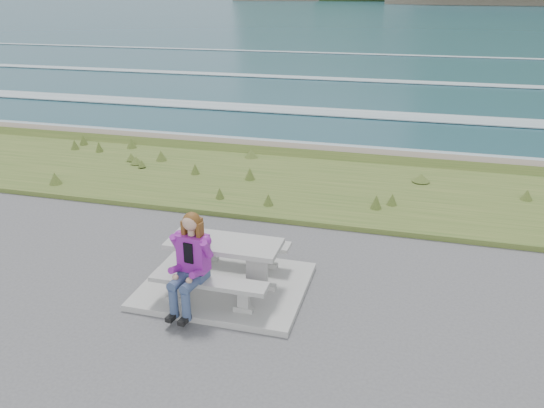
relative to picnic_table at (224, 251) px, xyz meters
The scene contains 8 objects.
concrete_slab 0.63m from the picnic_table, behind, with size 2.60×2.10×0.10m, color #AAA9A4.
picnic_table is the anchor object (origin of this frame).
bench_landward 0.74m from the picnic_table, 90.00° to the right, with size 1.80×0.35×0.45m.
bench_seaward 0.74m from the picnic_table, 90.00° to the left, with size 1.80×0.35×0.45m.
grass_verge 5.05m from the picnic_table, 90.00° to the left, with size 160.00×4.50×0.22m, color #375620.
shore_drop 7.93m from the picnic_table, 90.00° to the left, with size 160.00×0.80×2.20m, color brown.
ocean 25.21m from the picnic_table, 90.00° to the left, with size 1600.00×1600.00×0.09m.
seated_woman 0.88m from the picnic_table, 106.30° to the right, with size 0.52×0.81×1.50m.
Camera 1 is at (2.71, -7.06, 4.52)m, focal length 35.00 mm.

